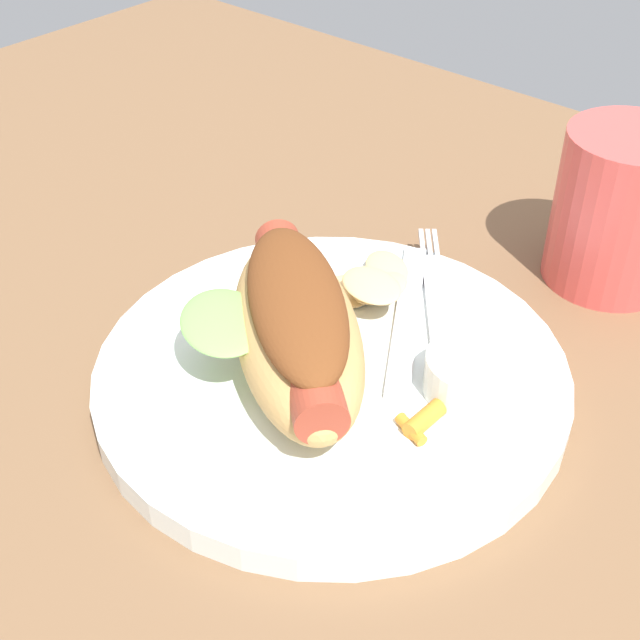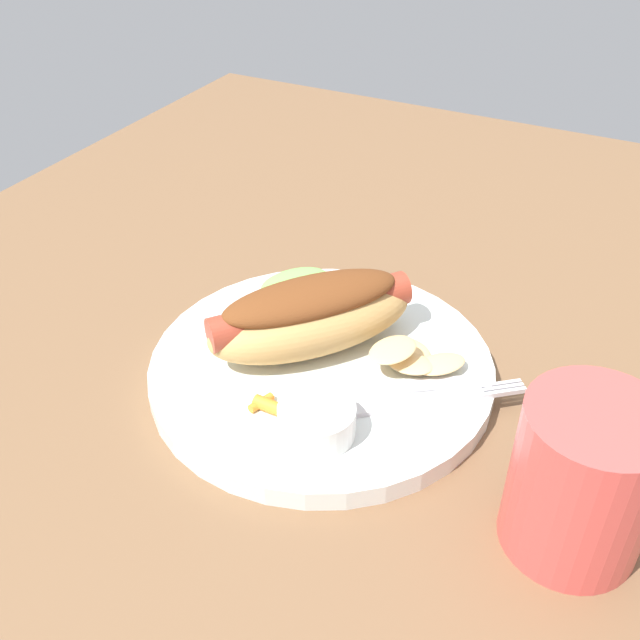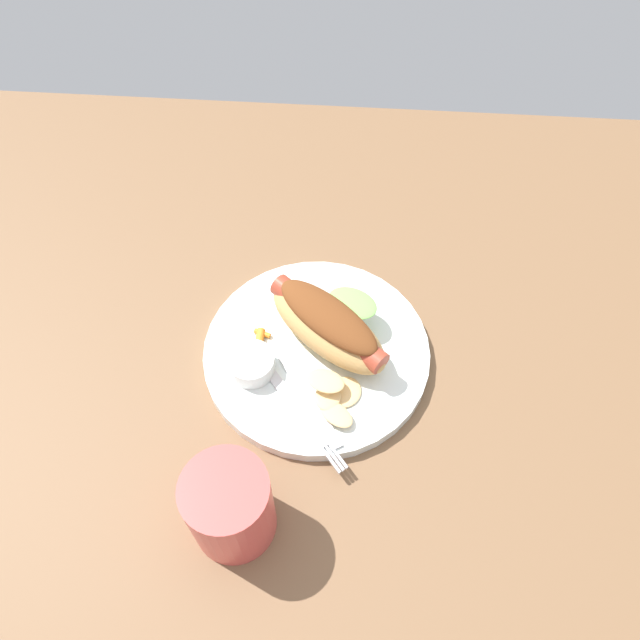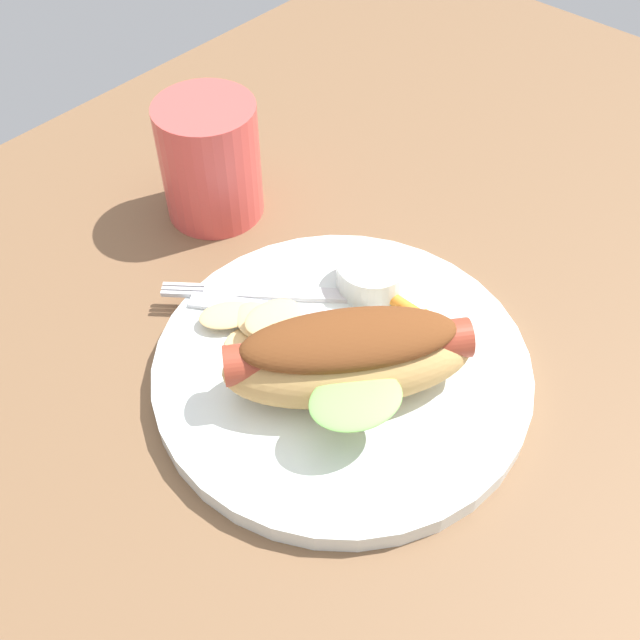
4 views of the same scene
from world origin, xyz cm
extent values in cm
cube|color=brown|center=(0.00, 0.00, -0.90)|extent=(120.00, 90.00, 1.80)
cylinder|color=white|center=(0.03, 2.24, 0.80)|extent=(26.50, 26.50, 1.60)
ellipsoid|color=tan|center=(-1.19, 0.74, 4.16)|extent=(17.03, 15.64, 5.12)
cylinder|color=#A33D28|center=(-1.19, 0.74, 5.05)|extent=(14.16, 12.29, 2.68)
ellipsoid|color=brown|center=(-1.19, 0.74, 6.26)|extent=(14.05, 12.78, 2.45)
ellipsoid|color=#7FC65B|center=(-3.86, -2.11, 5.18)|extent=(7.35, 6.64, 0.93)
cylinder|color=white|center=(7.14, 5.51, 2.77)|extent=(5.32, 5.32, 2.33)
cube|color=silver|center=(2.07, 9.51, 1.80)|extent=(8.86, 10.52, 0.40)
cube|color=silver|center=(-2.56, 15.92, 1.80)|extent=(2.25, 2.67, 0.40)
cube|color=silver|center=(-2.90, 15.63, 1.80)|extent=(2.25, 2.67, 0.40)
cube|color=silver|center=(-3.25, 15.35, 1.80)|extent=(2.25, 2.67, 0.40)
cube|color=silver|center=(0.67, 8.38, 1.78)|extent=(8.84, 12.97, 0.36)
ellipsoid|color=#E6BE7D|center=(-3.62, 7.78, 1.85)|extent=(4.81, 5.08, 0.50)
ellipsoid|color=#E6BE7D|center=(-2.76, 10.81, 2.42)|extent=(4.87, 4.53, 0.75)
ellipsoid|color=#E6BE7D|center=(-1.74, 8.80, 2.47)|extent=(3.52, 4.19, 1.04)
ellipsoid|color=#E6BE7D|center=(-1.39, 7.47, 3.55)|extent=(4.92, 4.05, 0.74)
cylinder|color=orange|center=(6.74, 1.93, 2.09)|extent=(1.06, 3.14, 0.98)
cylinder|color=orange|center=(6.55, 0.75, 1.92)|extent=(2.09, 1.25, 0.64)
cylinder|color=#D84C47|center=(6.65, 22.49, 5.12)|extent=(8.31, 8.31, 10.25)
camera|label=1|loc=(23.79, -26.11, 33.41)|focal=49.11mm
camera|label=2|loc=(38.92, 22.03, 37.39)|focal=41.08mm
camera|label=3|loc=(-3.20, 40.50, 63.79)|focal=35.08mm
camera|label=4|loc=(-25.28, -18.41, 42.54)|focal=42.07mm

